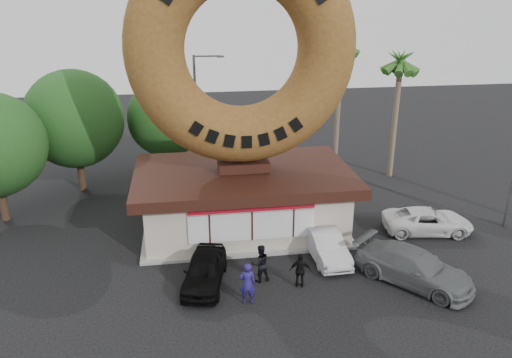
{
  "coord_description": "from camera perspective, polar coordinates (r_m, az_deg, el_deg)",
  "views": [
    {
      "loc": [
        -3.03,
        -18.08,
        11.94
      ],
      "look_at": [
        0.35,
        4.0,
        3.52
      ],
      "focal_mm": 35.0,
      "sensor_mm": 36.0,
      "label": 1
    }
  ],
  "objects": [
    {
      "name": "car_grey",
      "position": [
        22.97,
        17.57,
        -9.56
      ],
      "size": [
        4.97,
        5.32,
        1.51
      ],
      "primitive_type": "imported",
      "rotation": [
        0.0,
        0.0,
        0.71
      ],
      "color": "slate",
      "rests_on": "ground"
    },
    {
      "name": "ground",
      "position": [
        21.88,
        0.69,
        -12.42
      ],
      "size": [
        90.0,
        90.0,
        0.0
      ],
      "primitive_type": "plane",
      "color": "black",
      "rests_on": "ground"
    },
    {
      "name": "person_left",
      "position": [
        20.53,
        -0.99,
        -11.84
      ],
      "size": [
        0.7,
        0.48,
        1.82
      ],
      "primitive_type": "imported",
      "rotation": [
        0.0,
        0.0,
        3.07
      ],
      "color": "navy",
      "rests_on": "ground"
    },
    {
      "name": "tree_west",
      "position": [
        32.58,
        -20.06,
        6.45
      ],
      "size": [
        6.0,
        6.0,
        7.65
      ],
      "color": "#473321",
      "rests_on": "ground"
    },
    {
      "name": "tree_mid",
      "position": [
        34.03,
        -10.18,
        6.87
      ],
      "size": [
        5.2,
        5.2,
        6.63
      ],
      "color": "#473321",
      "rests_on": "ground"
    },
    {
      "name": "person_right",
      "position": [
        21.7,
        5.1,
        -10.36
      ],
      "size": [
        0.99,
        0.59,
        1.58
      ],
      "primitive_type": "imported",
      "rotation": [
        0.0,
        0.0,
        2.91
      ],
      "color": "black",
      "rests_on": "ground"
    },
    {
      "name": "giant_donut",
      "position": [
        24.41,
        -1.58,
        14.55
      ],
      "size": [
        11.1,
        2.83,
        11.1
      ],
      "primitive_type": "torus",
      "rotation": [
        1.57,
        0.0,
        0.0
      ],
      "color": "brown",
      "rests_on": "donut_shop"
    },
    {
      "name": "palm_near",
      "position": [
        33.95,
        9.71,
        14.41
      ],
      "size": [
        2.6,
        2.6,
        9.75
      ],
      "color": "#726651",
      "rests_on": "ground"
    },
    {
      "name": "car_silver",
      "position": [
        24.13,
        7.94,
        -7.42
      ],
      "size": [
        1.57,
        4.1,
        1.34
      ],
      "primitive_type": "imported",
      "rotation": [
        0.0,
        0.0,
        0.04
      ],
      "color": "#BBBABF",
      "rests_on": "ground"
    },
    {
      "name": "street_lamp",
      "position": [
        34.91,
        -6.65,
        8.18
      ],
      "size": [
        2.11,
        0.2,
        8.0
      ],
      "color": "#59595E",
      "rests_on": "ground"
    },
    {
      "name": "donut_shop",
      "position": [
        26.31,
        -1.42,
        -2.11
      ],
      "size": [
        11.2,
        7.2,
        3.8
      ],
      "color": "#BAB39F",
      "rests_on": "ground"
    },
    {
      "name": "car_white",
      "position": [
        27.8,
        19.01,
        -4.54
      ],
      "size": [
        4.88,
        2.81,
        1.28
      ],
      "primitive_type": "imported",
      "rotation": [
        0.0,
        0.0,
        1.42
      ],
      "color": "silver",
      "rests_on": "ground"
    },
    {
      "name": "palm_far",
      "position": [
        33.94,
        16.17,
        12.32
      ],
      "size": [
        2.6,
        2.6,
        8.75
      ],
      "color": "#726651",
      "rests_on": "ground"
    },
    {
      "name": "car_black",
      "position": [
        21.95,
        -5.9,
        -10.32
      ],
      "size": [
        2.44,
        4.26,
        1.37
      ],
      "primitive_type": "imported",
      "rotation": [
        0.0,
        0.0,
        -0.22
      ],
      "color": "black",
      "rests_on": "ground"
    },
    {
      "name": "person_center",
      "position": [
        21.98,
        0.48,
        -9.62
      ],
      "size": [
        0.96,
        0.83,
        1.72
      ],
      "primitive_type": "imported",
      "rotation": [
        0.0,
        0.0,
        3.37
      ],
      "color": "black",
      "rests_on": "ground"
    }
  ]
}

